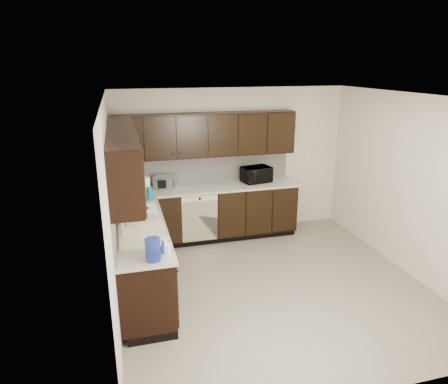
{
  "coord_description": "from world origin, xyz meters",
  "views": [
    {
      "loc": [
        -1.86,
        -4.46,
        2.87
      ],
      "look_at": [
        -0.51,
        0.6,
        1.18
      ],
      "focal_mm": 32.0,
      "sensor_mm": 36.0,
      "label": 1
    }
  ],
  "objects_px": {
    "sink": "(142,239)",
    "toaster_oven": "(165,182)",
    "blue_pitcher": "(153,250)",
    "microwave": "(256,175)",
    "storage_bin": "(139,215)"
  },
  "relations": [
    {
      "from": "sink",
      "to": "blue_pitcher",
      "type": "distance_m",
      "value": 0.71
    },
    {
      "from": "toaster_oven",
      "to": "blue_pitcher",
      "type": "relative_size",
      "value": 1.37
    },
    {
      "from": "sink",
      "to": "storage_bin",
      "type": "xyz_separation_m",
      "value": [
        -0.01,
        0.44,
        0.14
      ]
    },
    {
      "from": "microwave",
      "to": "storage_bin",
      "type": "height_order",
      "value": "microwave"
    },
    {
      "from": "toaster_oven",
      "to": "storage_bin",
      "type": "xyz_separation_m",
      "value": [
        -0.5,
        -1.35,
        -0.02
      ]
    },
    {
      "from": "sink",
      "to": "blue_pitcher",
      "type": "relative_size",
      "value": 3.43
    },
    {
      "from": "sink",
      "to": "toaster_oven",
      "type": "xyz_separation_m",
      "value": [
        0.49,
        1.79,
        0.16
      ]
    },
    {
      "from": "sink",
      "to": "storage_bin",
      "type": "relative_size",
      "value": 1.9
    },
    {
      "from": "storage_bin",
      "to": "blue_pitcher",
      "type": "xyz_separation_m",
      "value": [
        0.08,
        -1.12,
        0.03
      ]
    },
    {
      "from": "microwave",
      "to": "toaster_oven",
      "type": "xyz_separation_m",
      "value": [
        -1.55,
        0.05,
        -0.03
      ]
    },
    {
      "from": "toaster_oven",
      "to": "blue_pitcher",
      "type": "bearing_deg",
      "value": -77.02
    },
    {
      "from": "storage_bin",
      "to": "blue_pitcher",
      "type": "distance_m",
      "value": 1.13
    },
    {
      "from": "sink",
      "to": "blue_pitcher",
      "type": "bearing_deg",
      "value": -84.24
    },
    {
      "from": "blue_pitcher",
      "to": "sink",
      "type": "bearing_deg",
      "value": 117.05
    },
    {
      "from": "sink",
      "to": "blue_pitcher",
      "type": "xyz_separation_m",
      "value": [
        0.07,
        -0.69,
        0.18
      ]
    }
  ]
}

